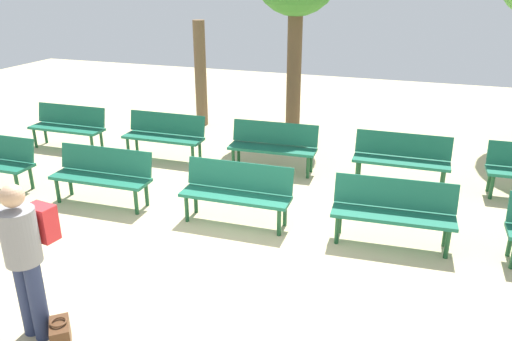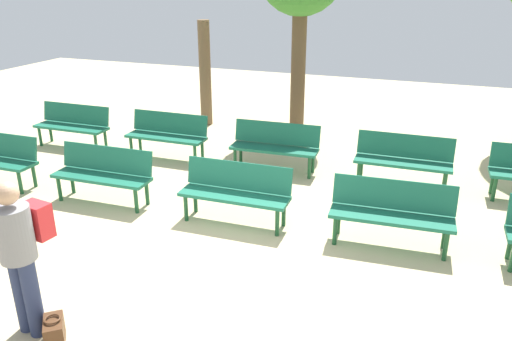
# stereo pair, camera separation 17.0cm
# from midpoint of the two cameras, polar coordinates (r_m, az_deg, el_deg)

# --- Properties ---
(ground_plane) EXTENTS (26.14, 26.14, 0.00)m
(ground_plane) POSITION_cam_midpoint_polar(r_m,az_deg,el_deg) (6.23, -7.75, -11.96)
(ground_plane) COLOR #CCB789
(bench_r0_c1) EXTENTS (1.61, 0.53, 0.87)m
(bench_r0_c1) POSITION_cam_midpoint_polar(r_m,az_deg,el_deg) (8.24, -17.59, -0.24)
(bench_r0_c1) COLOR #19664C
(bench_r0_c1) RESTS_ON ground_plane
(bench_r0_c2) EXTENTS (1.61, 0.52, 0.87)m
(bench_r0_c2) POSITION_cam_midpoint_polar(r_m,az_deg,el_deg) (7.26, -2.85, -2.19)
(bench_r0_c2) COLOR #19664C
(bench_r0_c2) RESTS_ON ground_plane
(bench_r0_c3) EXTENTS (1.63, 0.58, 0.87)m
(bench_r0_c3) POSITION_cam_midpoint_polar(r_m,az_deg,el_deg) (6.91, 14.64, -4.19)
(bench_r0_c3) COLOR #19664C
(bench_r0_c3) RESTS_ON ground_plane
(bench_r1_c0) EXTENTS (1.61, 0.50, 0.87)m
(bench_r1_c0) POSITION_cam_midpoint_polar(r_m,az_deg,el_deg) (11.15, -20.92, 4.93)
(bench_r1_c0) COLOR #19664C
(bench_r1_c0) RESTS_ON ground_plane
(bench_r1_c1) EXTENTS (1.61, 0.50, 0.87)m
(bench_r1_c1) POSITION_cam_midpoint_polar(r_m,az_deg,el_deg) (9.99, -10.81, 4.17)
(bench_r1_c1) COLOR #19664C
(bench_r1_c1) RESTS_ON ground_plane
(bench_r1_c2) EXTENTS (1.62, 0.55, 0.87)m
(bench_r1_c2) POSITION_cam_midpoint_polar(r_m,az_deg,el_deg) (9.21, 1.44, 3.05)
(bench_r1_c2) COLOR #19664C
(bench_r1_c2) RESTS_ON ground_plane
(bench_r1_c3) EXTENTS (1.61, 0.51, 0.87)m
(bench_r1_c3) POSITION_cam_midpoint_polar(r_m,az_deg,el_deg) (8.90, 15.66, 1.57)
(bench_r1_c3) COLOR #19664C
(bench_r1_c3) RESTS_ON ground_plane
(tree_2) EXTENTS (0.27, 0.27, 2.43)m
(tree_2) POSITION_cam_midpoint_polar(r_m,az_deg,el_deg) (12.02, -6.72, 10.82)
(tree_2) COLOR brown
(tree_2) RESTS_ON ground_plane
(visitor_with_backpack) EXTENTS (0.38, 0.56, 1.65)m
(visitor_with_backpack) POSITION_cam_midpoint_polar(r_m,az_deg,el_deg) (5.36, -25.44, -8.38)
(visitor_with_backpack) COLOR navy
(visitor_with_backpack) RESTS_ON ground_plane
(handbag) EXTENTS (0.34, 0.36, 0.29)m
(handbag) POSITION_cam_midpoint_polar(r_m,az_deg,el_deg) (5.52, -22.15, -16.83)
(handbag) COLOR #4C2D19
(handbag) RESTS_ON ground_plane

